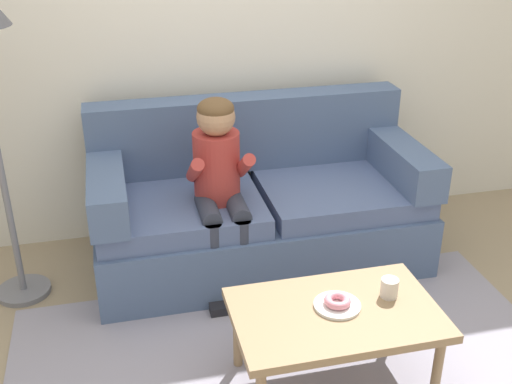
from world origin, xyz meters
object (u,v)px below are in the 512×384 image
object	(u,v)px
donut	(337,301)
toy_controller	(372,318)
coffee_table	(335,319)
mug	(389,288)
couch	(258,207)
person_child	(219,177)

from	to	relation	value
donut	toy_controller	size ratio (longest dim) A/B	0.53
coffee_table	donut	world-z (taller)	donut
mug	toy_controller	bearing A→B (deg)	73.80
coffee_table	donut	bearing A→B (deg)	60.78
donut	mug	distance (m)	0.26
couch	coffee_table	xyz separation A→B (m)	(0.06, -1.19, 0.03)
coffee_table	mug	world-z (taller)	mug
toy_controller	coffee_table	bearing A→B (deg)	-100.68
toy_controller	donut	bearing A→B (deg)	-101.47
person_child	toy_controller	xyz separation A→B (m)	(0.70, -0.59, -0.65)
coffee_table	donut	xyz separation A→B (m)	(0.01, 0.03, 0.08)
donut	mug	xyz separation A→B (m)	(0.26, 0.02, 0.01)
donut	mug	world-z (taller)	mug
couch	mug	size ratio (longest dim) A/B	21.70
mug	person_child	bearing A→B (deg)	122.68
donut	couch	bearing A→B (deg)	93.81
person_child	couch	bearing A→B (deg)	37.84
donut	toy_controller	xyz separation A→B (m)	(0.36, 0.37, -0.43)
mug	couch	bearing A→B (deg)	106.21
person_child	donut	world-z (taller)	person_child
coffee_table	mug	bearing A→B (deg)	9.83
donut	toy_controller	world-z (taller)	donut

